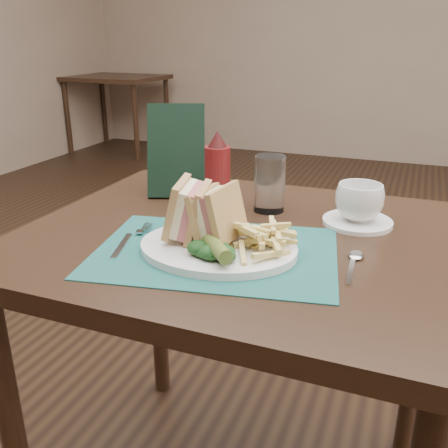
{
  "coord_description": "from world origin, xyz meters",
  "views": [
    {
      "loc": [
        0.32,
        -1.41,
        1.14
      ],
      "look_at": [
        -0.01,
        -0.58,
        0.8
      ],
      "focal_mm": 40.0,
      "sensor_mm": 36.0,
      "label": 1
    }
  ],
  "objects_px": {
    "table_main": "(239,380)",
    "coffee_cup": "(359,202)",
    "table_bg_left": "(119,114)",
    "plate": "(218,248)",
    "check_presenter": "(176,151)",
    "placemat": "(216,252)",
    "sandwich_half_b": "(208,212)",
    "ketchup_bottle": "(218,171)",
    "drinking_glass": "(270,184)",
    "saucer": "(357,222)",
    "sandwich_half_a": "(177,209)"
  },
  "relations": [
    {
      "from": "saucer",
      "to": "ketchup_bottle",
      "type": "distance_m",
      "value": 0.33
    },
    {
      "from": "table_bg_left",
      "to": "coffee_cup",
      "type": "relative_size",
      "value": 8.81
    },
    {
      "from": "placemat",
      "to": "saucer",
      "type": "height_order",
      "value": "saucer"
    },
    {
      "from": "placemat",
      "to": "table_main",
      "type": "bearing_deg",
      "value": 84.76
    },
    {
      "from": "sandwich_half_a",
      "to": "sandwich_half_b",
      "type": "distance_m",
      "value": 0.06
    },
    {
      "from": "drinking_glass",
      "to": "ketchup_bottle",
      "type": "bearing_deg",
      "value": -160.36
    },
    {
      "from": "drinking_glass",
      "to": "ketchup_bottle",
      "type": "distance_m",
      "value": 0.12
    },
    {
      "from": "plate",
      "to": "sandwich_half_b",
      "type": "xyz_separation_m",
      "value": [
        -0.03,
        0.02,
        0.06
      ]
    },
    {
      "from": "table_main",
      "to": "table_bg_left",
      "type": "xyz_separation_m",
      "value": [
        -2.58,
        3.5,
        0.0
      ]
    },
    {
      "from": "table_main",
      "to": "ketchup_bottle",
      "type": "bearing_deg",
      "value": 131.46
    },
    {
      "from": "placemat",
      "to": "coffee_cup",
      "type": "height_order",
      "value": "coffee_cup"
    },
    {
      "from": "saucer",
      "to": "sandwich_half_b",
      "type": "bearing_deg",
      "value": -136.91
    },
    {
      "from": "saucer",
      "to": "ketchup_bottle",
      "type": "relative_size",
      "value": 0.81
    },
    {
      "from": "plate",
      "to": "saucer",
      "type": "distance_m",
      "value": 0.34
    },
    {
      "from": "placemat",
      "to": "coffee_cup",
      "type": "bearing_deg",
      "value": 47.75
    },
    {
      "from": "plate",
      "to": "table_bg_left",
      "type": "bearing_deg",
      "value": 120.72
    },
    {
      "from": "ketchup_bottle",
      "to": "check_presenter",
      "type": "bearing_deg",
      "value": 152.23
    },
    {
      "from": "saucer",
      "to": "placemat",
      "type": "bearing_deg",
      "value": -132.25
    },
    {
      "from": "plate",
      "to": "check_presenter",
      "type": "height_order",
      "value": "check_presenter"
    },
    {
      "from": "table_main",
      "to": "coffee_cup",
      "type": "bearing_deg",
      "value": 31.99
    },
    {
      "from": "table_main",
      "to": "table_bg_left",
      "type": "distance_m",
      "value": 4.34
    },
    {
      "from": "table_bg_left",
      "to": "coffee_cup",
      "type": "bearing_deg",
      "value": -50.23
    },
    {
      "from": "sandwich_half_b",
      "to": "check_presenter",
      "type": "bearing_deg",
      "value": 132.83
    },
    {
      "from": "drinking_glass",
      "to": "check_presenter",
      "type": "relative_size",
      "value": 0.56
    },
    {
      "from": "table_bg_left",
      "to": "coffee_cup",
      "type": "height_order",
      "value": "coffee_cup"
    },
    {
      "from": "table_main",
      "to": "coffee_cup",
      "type": "xyz_separation_m",
      "value": [
        0.22,
        0.14,
        0.43
      ]
    },
    {
      "from": "table_bg_left",
      "to": "placemat",
      "type": "xyz_separation_m",
      "value": [
        2.57,
        -3.61,
        0.38
      ]
    },
    {
      "from": "saucer",
      "to": "ketchup_bottle",
      "type": "bearing_deg",
      "value": -175.65
    },
    {
      "from": "plate",
      "to": "check_presenter",
      "type": "relative_size",
      "value": 1.28
    },
    {
      "from": "table_main",
      "to": "sandwich_half_a",
      "type": "xyz_separation_m",
      "value": [
        -0.09,
        -0.11,
        0.45
      ]
    },
    {
      "from": "table_bg_left",
      "to": "drinking_glass",
      "type": "relative_size",
      "value": 6.92
    },
    {
      "from": "saucer",
      "to": "ketchup_bottle",
      "type": "xyz_separation_m",
      "value": [
        -0.32,
        -0.02,
        0.09
      ]
    },
    {
      "from": "coffee_cup",
      "to": "drinking_glass",
      "type": "xyz_separation_m",
      "value": [
        -0.21,
        0.02,
        0.01
      ]
    },
    {
      "from": "table_bg_left",
      "to": "plate",
      "type": "xyz_separation_m",
      "value": [
        2.57,
        -3.61,
        0.38
      ]
    },
    {
      "from": "sandwich_half_a",
      "to": "placemat",
      "type": "bearing_deg",
      "value": -20.02
    },
    {
      "from": "sandwich_half_b",
      "to": "check_presenter",
      "type": "xyz_separation_m",
      "value": [
        -0.21,
        0.29,
        0.04
      ]
    },
    {
      "from": "sandwich_half_a",
      "to": "sandwich_half_b",
      "type": "xyz_separation_m",
      "value": [
        0.06,
        0.01,
        -0.0
      ]
    },
    {
      "from": "table_main",
      "to": "ketchup_bottle",
      "type": "xyz_separation_m",
      "value": [
        -0.1,
        0.11,
        0.47
      ]
    },
    {
      "from": "placemat",
      "to": "saucer",
      "type": "bearing_deg",
      "value": 47.75
    },
    {
      "from": "table_main",
      "to": "sandwich_half_b",
      "type": "relative_size",
      "value": 8.2
    },
    {
      "from": "sandwich_half_b",
      "to": "drinking_glass",
      "type": "distance_m",
      "value": 0.26
    },
    {
      "from": "table_main",
      "to": "coffee_cup",
      "type": "height_order",
      "value": "coffee_cup"
    },
    {
      "from": "coffee_cup",
      "to": "drinking_glass",
      "type": "height_order",
      "value": "drinking_glass"
    },
    {
      "from": "saucer",
      "to": "sandwich_half_a",
      "type": "bearing_deg",
      "value": -142.23
    },
    {
      "from": "coffee_cup",
      "to": "ketchup_bottle",
      "type": "xyz_separation_m",
      "value": [
        -0.32,
        -0.02,
        0.04
      ]
    },
    {
      "from": "sandwich_half_a",
      "to": "saucer",
      "type": "relative_size",
      "value": 0.76
    },
    {
      "from": "coffee_cup",
      "to": "table_main",
      "type": "bearing_deg",
      "value": -148.01
    },
    {
      "from": "table_main",
      "to": "drinking_glass",
      "type": "height_order",
      "value": "drinking_glass"
    },
    {
      "from": "sandwich_half_a",
      "to": "drinking_glass",
      "type": "distance_m",
      "value": 0.28
    },
    {
      "from": "check_presenter",
      "to": "table_main",
      "type": "bearing_deg",
      "value": -58.72
    }
  ]
}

